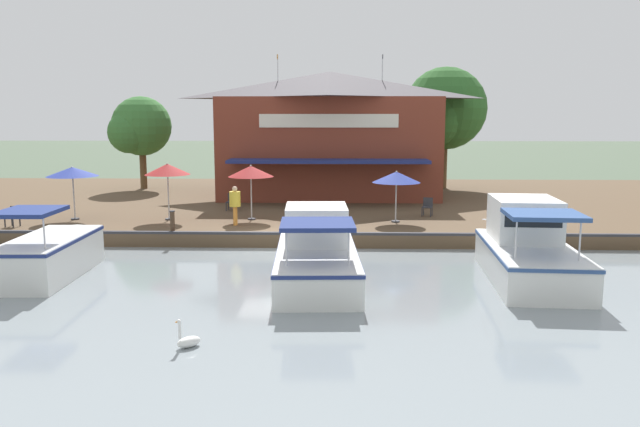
{
  "coord_description": "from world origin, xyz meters",
  "views": [
    {
      "loc": [
        23.8,
        2.61,
        5.17
      ],
      "look_at": [
        -1.0,
        1.84,
        1.3
      ],
      "focal_mm": 35.0,
      "sensor_mm": 36.0,
      "label": 1
    }
  ],
  "objects_px": {
    "cafe_chair_beside_entrance": "(556,219)",
    "tree_downstream_bank": "(443,111)",
    "cafe_chair_back_row_seat": "(427,206)",
    "motorboat_mid_row": "(316,253)",
    "patio_umbrella_back_row": "(251,171)",
    "person_near_entrance": "(235,201)",
    "patio_umbrella_mid_patio_right": "(167,169)",
    "swan": "(188,341)",
    "patio_umbrella_mid_patio_left": "(72,172)",
    "motorboat_outer_channel": "(525,248)",
    "mooring_post": "(172,221)",
    "motorboat_fourth_along": "(55,252)",
    "cafe_chair_mid_patio": "(13,215)",
    "patio_umbrella_far_corner": "(396,177)",
    "waterfront_restaurant": "(330,133)",
    "cafe_chair_under_first_umbrella": "(232,201)",
    "tree_behind_restaurant": "(138,128)"
  },
  "relations": [
    {
      "from": "cafe_chair_beside_entrance",
      "to": "tree_downstream_bank",
      "type": "relative_size",
      "value": 0.11
    },
    {
      "from": "cafe_chair_back_row_seat",
      "to": "motorboat_mid_row",
      "type": "relative_size",
      "value": 0.12
    },
    {
      "from": "patio_umbrella_back_row",
      "to": "cafe_chair_back_row_seat",
      "type": "xyz_separation_m",
      "value": [
        -1.26,
        8.01,
        -1.69
      ]
    },
    {
      "from": "person_near_entrance",
      "to": "patio_umbrella_back_row",
      "type": "bearing_deg",
      "value": 161.8
    },
    {
      "from": "patio_umbrella_mid_patio_right",
      "to": "swan",
      "type": "xyz_separation_m",
      "value": [
        14.09,
        4.25,
        -2.63
      ]
    },
    {
      "from": "patio_umbrella_mid_patio_left",
      "to": "cafe_chair_back_row_seat",
      "type": "relative_size",
      "value": 2.82
    },
    {
      "from": "motorboat_outer_channel",
      "to": "mooring_post",
      "type": "height_order",
      "value": "motorboat_outer_channel"
    },
    {
      "from": "motorboat_mid_row",
      "to": "motorboat_fourth_along",
      "type": "distance_m",
      "value": 8.58
    },
    {
      "from": "cafe_chair_mid_patio",
      "to": "motorboat_mid_row",
      "type": "distance_m",
      "value": 14.22
    },
    {
      "from": "cafe_chair_back_row_seat",
      "to": "tree_downstream_bank",
      "type": "relative_size",
      "value": 0.11
    },
    {
      "from": "cafe_chair_mid_patio",
      "to": "motorboat_fourth_along",
      "type": "relative_size",
      "value": 0.15
    },
    {
      "from": "motorboat_fourth_along",
      "to": "swan",
      "type": "bearing_deg",
      "value": 42.37
    },
    {
      "from": "motorboat_fourth_along",
      "to": "swan",
      "type": "xyz_separation_m",
      "value": [
        6.52,
        5.94,
        -0.56
      ]
    },
    {
      "from": "patio_umbrella_far_corner",
      "to": "motorboat_mid_row",
      "type": "distance_m",
      "value": 8.36
    },
    {
      "from": "swan",
      "to": "person_near_entrance",
      "type": "bearing_deg",
      "value": -175.29
    },
    {
      "from": "cafe_chair_back_row_seat",
      "to": "mooring_post",
      "type": "xyz_separation_m",
      "value": [
        4.55,
        -10.7,
        -0.02
      ]
    },
    {
      "from": "patio_umbrella_back_row",
      "to": "motorboat_outer_channel",
      "type": "xyz_separation_m",
      "value": [
        7.51,
        9.93,
        -1.8
      ]
    },
    {
      "from": "person_near_entrance",
      "to": "tree_downstream_bank",
      "type": "distance_m",
      "value": 18.14
    },
    {
      "from": "patio_umbrella_mid_patio_right",
      "to": "tree_downstream_bank",
      "type": "distance_m",
      "value": 19.14
    },
    {
      "from": "mooring_post",
      "to": "patio_umbrella_mid_patio_left",
      "type": "bearing_deg",
      "value": -120.29
    },
    {
      "from": "cafe_chair_back_row_seat",
      "to": "swan",
      "type": "relative_size",
      "value": 1.23
    },
    {
      "from": "motorboat_outer_channel",
      "to": "patio_umbrella_mid_patio_right",
      "type": "bearing_deg",
      "value": -118.31
    },
    {
      "from": "waterfront_restaurant",
      "to": "motorboat_fourth_along",
      "type": "xyz_separation_m",
      "value": [
        17.27,
        -8.72,
        -3.44
      ]
    },
    {
      "from": "cafe_chair_under_first_umbrella",
      "to": "cafe_chair_back_row_seat",
      "type": "bearing_deg",
      "value": 81.35
    },
    {
      "from": "patio_umbrella_mid_patio_left",
      "to": "cafe_chair_beside_entrance",
      "type": "bearing_deg",
      "value": 84.29
    },
    {
      "from": "cafe_chair_under_first_umbrella",
      "to": "swan",
      "type": "xyz_separation_m",
      "value": [
        16.96,
        1.93,
        -0.85
      ]
    },
    {
      "from": "waterfront_restaurant",
      "to": "motorboat_fourth_along",
      "type": "relative_size",
      "value": 2.27
    },
    {
      "from": "motorboat_fourth_along",
      "to": "patio_umbrella_mid_patio_left",
      "type": "bearing_deg",
      "value": -161.33
    },
    {
      "from": "person_near_entrance",
      "to": "motorboat_fourth_along",
      "type": "height_order",
      "value": "motorboat_fourth_along"
    },
    {
      "from": "cafe_chair_under_first_umbrella",
      "to": "cafe_chair_mid_patio",
      "type": "relative_size",
      "value": 1.0
    },
    {
      "from": "patio_umbrella_far_corner",
      "to": "tree_downstream_bank",
      "type": "distance_m",
      "value": 13.9
    },
    {
      "from": "motorboat_outer_channel",
      "to": "tree_behind_restaurant",
      "type": "distance_m",
      "value": 27.06
    },
    {
      "from": "patio_umbrella_far_corner",
      "to": "cafe_chair_mid_patio",
      "type": "height_order",
      "value": "patio_umbrella_far_corner"
    },
    {
      "from": "waterfront_restaurant",
      "to": "cafe_chair_under_first_umbrella",
      "type": "relative_size",
      "value": 14.99
    },
    {
      "from": "motorboat_mid_row",
      "to": "cafe_chair_beside_entrance",
      "type": "bearing_deg",
      "value": 121.0
    },
    {
      "from": "patio_umbrella_mid_patio_right",
      "to": "motorboat_fourth_along",
      "type": "relative_size",
      "value": 0.45
    },
    {
      "from": "waterfront_restaurant",
      "to": "cafe_chair_under_first_umbrella",
      "type": "height_order",
      "value": "waterfront_restaurant"
    },
    {
      "from": "cafe_chair_under_first_umbrella",
      "to": "tree_behind_restaurant",
      "type": "xyz_separation_m",
      "value": [
        -9.07,
        -7.39,
        3.38
      ]
    },
    {
      "from": "patio_umbrella_mid_patio_left",
      "to": "cafe_chair_back_row_seat",
      "type": "xyz_separation_m",
      "value": [
        -1.5,
        15.93,
        -1.67
      ]
    },
    {
      "from": "waterfront_restaurant",
      "to": "motorboat_mid_row",
      "type": "bearing_deg",
      "value": -0.47
    },
    {
      "from": "patio_umbrella_mid_patio_right",
      "to": "mooring_post",
      "type": "distance_m",
      "value": 3.73
    },
    {
      "from": "patio_umbrella_mid_patio_left",
      "to": "cafe_chair_back_row_seat",
      "type": "distance_m",
      "value": 16.08
    },
    {
      "from": "patio_umbrella_mid_patio_left",
      "to": "person_near_entrance",
      "type": "height_order",
      "value": "patio_umbrella_mid_patio_left"
    },
    {
      "from": "cafe_chair_mid_patio",
      "to": "tree_behind_restaurant",
      "type": "relative_size",
      "value": 0.15
    },
    {
      "from": "patio_umbrella_mid_patio_right",
      "to": "tree_downstream_bank",
      "type": "xyz_separation_m",
      "value": [
        -12.67,
        14.09,
        2.67
      ]
    },
    {
      "from": "patio_umbrella_mid_patio_left",
      "to": "patio_umbrella_mid_patio_right",
      "type": "xyz_separation_m",
      "value": [
        -0.06,
        4.24,
        0.11
      ]
    },
    {
      "from": "cafe_chair_back_row_seat",
      "to": "motorboat_outer_channel",
      "type": "xyz_separation_m",
      "value": [
        8.77,
        1.92,
        -0.11
      ]
    },
    {
      "from": "patio_umbrella_far_corner",
      "to": "swan",
      "type": "xyz_separation_m",
      "value": [
        13.8,
        -5.82,
        -2.34
      ]
    },
    {
      "from": "cafe_chair_back_row_seat",
      "to": "cafe_chair_under_first_umbrella",
      "type": "bearing_deg",
      "value": -98.65
    },
    {
      "from": "cafe_chair_mid_patio",
      "to": "person_near_entrance",
      "type": "bearing_deg",
      "value": 93.84
    }
  ]
}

